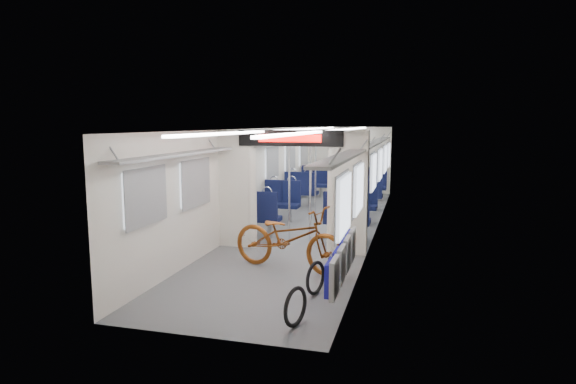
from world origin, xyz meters
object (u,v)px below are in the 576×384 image
object	(u,v)px
bike_hoop_c	(330,274)
seat_bay_near_right	(353,206)
bike_hoop_a	(295,309)
stanchion_far_right	(335,173)
bike_hoop_b	(316,280)
seat_bay_far_right	(369,186)
stanchion_near_right	(310,188)
stanchion_far_left	(316,172)
flip_bench	(342,259)
stanchion_near_left	(289,185)
seat_bay_near_left	(271,205)
bicycle	(289,238)
seat_bay_far_left	(308,184)

from	to	relation	value
bike_hoop_c	seat_bay_near_right	bearing A→B (deg)	92.51
bike_hoop_a	stanchion_far_right	size ratio (longest dim) A/B	0.22
bike_hoop_b	seat_bay_near_right	bearing A→B (deg)	90.31
seat_bay_far_right	stanchion_near_right	size ratio (longest dim) A/B	0.97
seat_bay_near_right	stanchion_far_left	distance (m)	2.20
flip_bench	bike_hoop_b	distance (m)	0.55
bike_hoop_b	stanchion_near_left	bearing A→B (deg)	111.27
seat_bay_far_right	bike_hoop_a	bearing A→B (deg)	-89.92
flip_bench	bike_hoop_c	distance (m)	0.60
bike_hoop_c	seat_bay_near_left	bearing A→B (deg)	118.81
bike_hoop_b	stanchion_far_right	size ratio (longest dim) A/B	0.21
bike_hoop_b	bike_hoop_c	xyz separation A→B (m)	(0.15, 0.30, -0.00)
seat_bay_near_left	seat_bay_far_right	size ratio (longest dim) A/B	0.96
bike_hoop_a	seat_bay_far_right	size ratio (longest dim) A/B	0.22
bicycle	seat_bay_near_right	world-z (taller)	seat_bay_near_right
bike_hoop_b	seat_bay_far_right	size ratio (longest dim) A/B	0.22
seat_bay_near_left	seat_bay_near_right	distance (m)	1.89
bike_hoop_b	bike_hoop_c	world-z (taller)	bike_hoop_b
bike_hoop_a	seat_bay_near_right	bearing A→B (deg)	90.13
bike_hoop_b	flip_bench	bearing A→B (deg)	-15.43
flip_bench	stanchion_far_right	size ratio (longest dim) A/B	0.90
flip_bench	bike_hoop_a	bearing A→B (deg)	-111.56
stanchion_near_left	bike_hoop_a	bearing A→B (deg)	-74.27
bike_hoop_a	seat_bay_near_right	distance (m)	5.42
flip_bench	stanchion_far_left	distance (m)	6.35
bike_hoop_b	seat_bay_far_right	world-z (taller)	seat_bay_far_right
stanchion_far_left	seat_bay_far_right	bearing A→B (deg)	57.66
stanchion_near_left	stanchion_far_left	size ratio (longest dim) A/B	1.00
bike_hoop_c	seat_bay_far_right	world-z (taller)	seat_bay_far_right
stanchion_far_right	bike_hoop_b	bearing A→B (deg)	-83.20
stanchion_far_left	bicycle	bearing A→B (deg)	-83.29
seat_bay_near_right	stanchion_near_right	bearing A→B (deg)	-113.45
bicycle	stanchion_near_right	bearing A→B (deg)	15.08
bike_hoop_c	stanchion_far_right	distance (m)	5.74
bike_hoop_c	stanchion_far_left	xyz separation A→B (m)	(-1.40, 5.69, 0.93)
flip_bench	bike_hoop_b	size ratio (longest dim) A/B	4.21
bike_hoop_a	seat_bay_near_right	xyz separation A→B (m)	(-0.01, 5.41, 0.34)
bike_hoop_b	stanchion_near_left	distance (m)	3.43
seat_bay_far_left	stanchion_far_left	world-z (taller)	stanchion_far_left
bicycle	seat_bay_near_right	xyz separation A→B (m)	(0.64, 3.23, 0.02)
stanchion_near_left	stanchion_far_left	bearing A→B (deg)	90.96
bike_hoop_b	seat_bay_near_right	world-z (taller)	seat_bay_near_right
flip_bench	seat_bay_far_left	size ratio (longest dim) A/B	0.93
flip_bench	stanchion_far_right	distance (m)	6.14
bike_hoop_a	stanchion_near_left	xyz separation A→B (m)	(-1.19, 4.21, 0.93)
stanchion_far_right	stanchion_far_left	bearing A→B (deg)	170.05
stanchion_far_right	seat_bay_far_right	bearing A→B (deg)	71.44
seat_bay_far_left	stanchion_near_right	distance (m)	5.46
seat_bay_near_left	stanchion_far_left	distance (m)	2.16
stanchion_far_right	seat_bay_near_right	bearing A→B (deg)	-67.37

